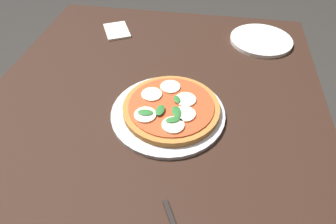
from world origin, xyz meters
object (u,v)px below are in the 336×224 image
at_px(dining_table, 155,117).
at_px(napkin, 117,31).
at_px(serving_tray, 168,113).
at_px(pizza, 171,107).

height_order(dining_table, napkin, napkin).
bearing_deg(serving_tray, pizza, -51.82).
height_order(pizza, napkin, pizza).
distance_m(serving_tray, napkin, 0.52).
bearing_deg(serving_tray, napkin, 33.02).
bearing_deg(dining_table, pizza, -137.70).
relative_size(serving_tray, napkin, 2.53).
xyz_separation_m(serving_tray, pizza, (0.01, -0.01, 0.02)).
bearing_deg(dining_table, serving_tray, -143.68).
distance_m(serving_tray, pizza, 0.02).
height_order(serving_tray, napkin, serving_tray).
bearing_deg(pizza, napkin, 34.09).
bearing_deg(pizza, dining_table, 42.30).
relative_size(dining_table, pizza, 4.10).
relative_size(serving_tray, pizza, 1.18).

